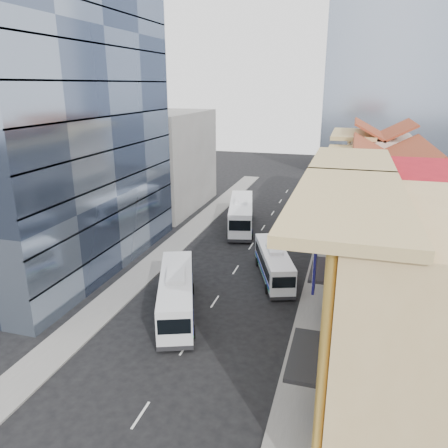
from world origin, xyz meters
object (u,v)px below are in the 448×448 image
(bus_left_near, at_px, (176,293))
(bus_left_far, at_px, (241,214))
(bus_right, at_px, (274,263))
(shophouse_tan, at_px, (414,321))
(office_tower, at_px, (54,115))

(bus_left_near, distance_m, bus_left_far, 22.82)
(bus_right, bearing_deg, bus_left_near, -145.14)
(shophouse_tan, relative_size, bus_left_near, 1.25)
(shophouse_tan, relative_size, bus_left_far, 1.14)
(office_tower, distance_m, bus_left_far, 25.10)
(shophouse_tan, height_order, bus_left_near, shophouse_tan)
(shophouse_tan, bearing_deg, office_tower, 155.70)
(shophouse_tan, distance_m, office_tower, 35.19)
(shophouse_tan, height_order, bus_right, shophouse_tan)
(shophouse_tan, xyz_separation_m, office_tower, (-31.00, 14.00, 9.00))
(office_tower, height_order, bus_left_near, office_tower)
(bus_left_far, relative_size, bus_right, 1.24)
(bus_left_near, relative_size, bus_left_far, 0.91)
(bus_left_far, bearing_deg, shophouse_tan, -73.49)
(bus_left_far, bearing_deg, bus_right, -76.97)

